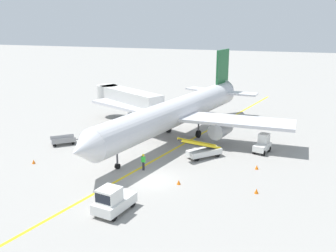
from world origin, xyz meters
name	(u,v)px	position (x,y,z in m)	size (l,w,h in m)	color
ground_plane	(152,180)	(0.00, 0.00, 0.00)	(300.00, 300.00, 0.00)	gray
taxi_line_yellow	(154,160)	(-1.58, 5.00, 0.00)	(0.30, 80.00, 0.01)	yellow
airliner	(178,112)	(-1.45, 13.28, 3.42)	(27.93, 34.96, 10.10)	silver
jet_bridge	(124,98)	(-10.94, 18.37, 3.54)	(12.30, 8.74, 4.85)	beige
pushback_tug	(113,201)	(-0.80, -6.68, 0.99)	(2.54, 3.89, 2.20)	silver
baggage_tug_near_wing	(263,144)	(9.17, 11.09, 0.93)	(1.96, 2.68, 2.10)	silver
belt_loader_forward_hold	(203,151)	(3.18, 7.39, 0.78)	(4.37, 4.47, 2.59)	silver
baggage_cart_loaded	(63,141)	(-13.79, 6.67, 0.47)	(3.38, 3.06, 0.94)	#A5A5A8
ground_crew_marshaller	(143,161)	(-1.68, 2.06, 0.91)	(0.36, 0.24, 1.70)	#26262D
safety_cone_nose_left	(256,191)	(9.52, 0.13, 0.22)	(0.36, 0.36, 0.44)	orange
safety_cone_nose_right	(34,162)	(-13.21, 0.20, 0.22)	(0.36, 0.36, 0.44)	orange
safety_cone_wingtip_left	(179,182)	(2.61, -0.14, 0.22)	(0.36, 0.36, 0.44)	orange
safety_cone_wingtip_right	(257,167)	(9.05, 5.73, 0.22)	(0.36, 0.36, 0.44)	orange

